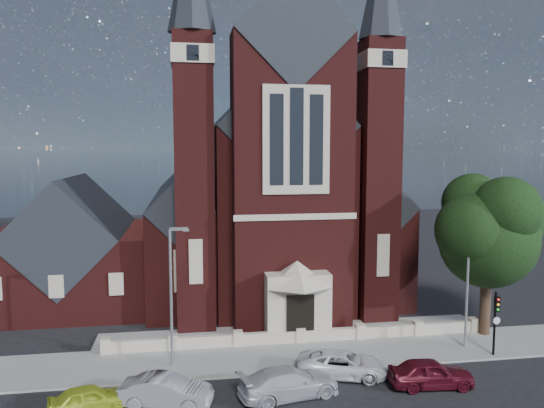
{
  "coord_description": "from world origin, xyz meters",
  "views": [
    {
      "loc": [
        -7.05,
        -25.64,
        12.49
      ],
      "look_at": [
        -0.93,
        12.0,
        8.44
      ],
      "focal_mm": 35.0,
      "sensor_mm": 36.0,
      "label": 1
    }
  ],
  "objects_px": {
    "traffic_signal": "(496,315)",
    "car_white_suv": "(343,364)",
    "street_tree": "(492,233)",
    "church": "(263,194)",
    "car_silver_a": "(166,391)",
    "car_lime_van": "(89,399)",
    "street_lamp_right": "(469,276)",
    "parish_hall": "(74,255)",
    "street_lamp_left": "(172,289)",
    "car_dark_red": "(431,373)",
    "car_silver_b": "(289,383)"
  },
  "relations": [
    {
      "from": "car_white_suv",
      "to": "church",
      "type": "bearing_deg",
      "value": 20.43
    },
    {
      "from": "street_lamp_left",
      "to": "car_lime_van",
      "type": "bearing_deg",
      "value": -130.64
    },
    {
      "from": "parish_hall",
      "to": "street_lamp_left",
      "type": "xyz_separation_m",
      "value": [
        8.09,
        -14.0,
        0.59
      ]
    },
    {
      "from": "street_lamp_left",
      "to": "car_silver_a",
      "type": "xyz_separation_m",
      "value": [
        -0.26,
        -4.53,
        -3.86
      ]
    },
    {
      "from": "traffic_signal",
      "to": "street_tree",
      "type": "bearing_deg",
      "value": 64.05
    },
    {
      "from": "car_silver_a",
      "to": "street_lamp_left",
      "type": "bearing_deg",
      "value": 11.07
    },
    {
      "from": "street_lamp_right",
      "to": "car_lime_van",
      "type": "relative_size",
      "value": 2.17
    },
    {
      "from": "street_lamp_right",
      "to": "car_silver_a",
      "type": "relative_size",
      "value": 1.8
    },
    {
      "from": "church",
      "to": "car_silver_a",
      "type": "distance_m",
      "value": 25.94
    },
    {
      "from": "street_tree",
      "to": "street_lamp_left",
      "type": "xyz_separation_m",
      "value": [
        -20.51,
        -1.71,
        -2.36
      ]
    },
    {
      "from": "car_silver_a",
      "to": "car_dark_red",
      "type": "distance_m",
      "value": 13.6
    },
    {
      "from": "street_tree",
      "to": "street_lamp_left",
      "type": "bearing_deg",
      "value": -175.24
    },
    {
      "from": "parish_hall",
      "to": "car_white_suv",
      "type": "height_order",
      "value": "parish_hall"
    },
    {
      "from": "car_silver_b",
      "to": "car_white_suv",
      "type": "xyz_separation_m",
      "value": [
        3.37,
        1.92,
        -0.06
      ]
    },
    {
      "from": "church",
      "to": "street_tree",
      "type": "distance_m",
      "value": 21.38
    },
    {
      "from": "street_lamp_right",
      "to": "traffic_signal",
      "type": "relative_size",
      "value": 2.02
    },
    {
      "from": "street_tree",
      "to": "car_silver_a",
      "type": "bearing_deg",
      "value": -163.29
    },
    {
      "from": "street_lamp_left",
      "to": "car_silver_b",
      "type": "relative_size",
      "value": 1.57
    },
    {
      "from": "street_lamp_right",
      "to": "car_silver_a",
      "type": "distance_m",
      "value": 19.21
    },
    {
      "from": "car_lime_van",
      "to": "car_dark_red",
      "type": "distance_m",
      "value": 17.21
    },
    {
      "from": "car_white_suv",
      "to": "car_dark_red",
      "type": "height_order",
      "value": "car_dark_red"
    },
    {
      "from": "church",
      "to": "car_lime_van",
      "type": "distance_m",
      "value": 27.31
    },
    {
      "from": "church",
      "to": "street_lamp_left",
      "type": "distance_m",
      "value": 20.84
    },
    {
      "from": "parish_hall",
      "to": "car_silver_a",
      "type": "bearing_deg",
      "value": -67.1
    },
    {
      "from": "street_lamp_right",
      "to": "traffic_signal",
      "type": "height_order",
      "value": "street_lamp_right"
    },
    {
      "from": "church",
      "to": "street_lamp_left",
      "type": "height_order",
      "value": "church"
    },
    {
      "from": "street_lamp_left",
      "to": "car_silver_a",
      "type": "bearing_deg",
      "value": -93.35
    },
    {
      "from": "street_lamp_right",
      "to": "traffic_signal",
      "type": "xyz_separation_m",
      "value": [
        0.91,
        -1.57,
        -2.02
      ]
    },
    {
      "from": "church",
      "to": "parish_hall",
      "type": "relative_size",
      "value": 2.86
    },
    {
      "from": "street_tree",
      "to": "car_dark_red",
      "type": "height_order",
      "value": "street_tree"
    },
    {
      "from": "street_tree",
      "to": "car_lime_van",
      "type": "xyz_separation_m",
      "value": [
        -24.38,
        -6.22,
        -6.32
      ]
    },
    {
      "from": "street_lamp_right",
      "to": "car_silver_b",
      "type": "relative_size",
      "value": 1.57
    },
    {
      "from": "street_lamp_right",
      "to": "car_dark_red",
      "type": "distance_m",
      "value": 7.65
    },
    {
      "from": "parish_hall",
      "to": "street_tree",
      "type": "height_order",
      "value": "street_tree"
    },
    {
      "from": "parish_hall",
      "to": "car_white_suv",
      "type": "xyz_separation_m",
      "value": [
        17.26,
        -16.66,
        -3.32
      ]
    },
    {
      "from": "church",
      "to": "street_lamp_left",
      "type": "xyz_separation_m",
      "value": [
        -7.91,
        -18.94,
        -3.59
      ]
    },
    {
      "from": "church",
      "to": "car_silver_a",
      "type": "bearing_deg",
      "value": -109.2
    },
    {
      "from": "parish_hall",
      "to": "car_dark_red",
      "type": "relative_size",
      "value": 2.77
    },
    {
      "from": "church",
      "to": "car_white_suv",
      "type": "relative_size",
      "value": 7.07
    },
    {
      "from": "car_silver_b",
      "to": "car_dark_red",
      "type": "bearing_deg",
      "value": -102.8
    },
    {
      "from": "street_lamp_left",
      "to": "car_lime_van",
      "type": "distance_m",
      "value": 7.15
    },
    {
      "from": "street_lamp_left",
      "to": "traffic_signal",
      "type": "xyz_separation_m",
      "value": [
        18.91,
        -1.57,
        -2.02
      ]
    },
    {
      "from": "car_lime_van",
      "to": "car_silver_b",
      "type": "xyz_separation_m",
      "value": [
        9.67,
        -0.07,
        0.12
      ]
    },
    {
      "from": "street_tree",
      "to": "car_silver_b",
      "type": "height_order",
      "value": "street_tree"
    },
    {
      "from": "street_lamp_left",
      "to": "car_silver_b",
      "type": "height_order",
      "value": "street_lamp_left"
    },
    {
      "from": "car_lime_van",
      "to": "car_silver_a",
      "type": "relative_size",
      "value": 0.83
    },
    {
      "from": "parish_hall",
      "to": "traffic_signal",
      "type": "relative_size",
      "value": 3.05
    },
    {
      "from": "traffic_signal",
      "to": "car_white_suv",
      "type": "xyz_separation_m",
      "value": [
        -9.74,
        -1.09,
        -1.9
      ]
    },
    {
      "from": "traffic_signal",
      "to": "car_dark_red",
      "type": "height_order",
      "value": "traffic_signal"
    },
    {
      "from": "car_silver_b",
      "to": "car_white_suv",
      "type": "bearing_deg",
      "value": -72.29
    }
  ]
}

